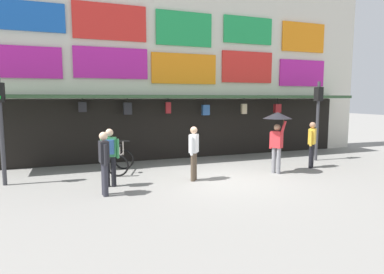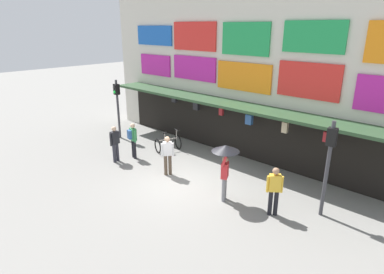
% 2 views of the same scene
% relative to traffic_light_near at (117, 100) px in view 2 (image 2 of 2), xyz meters
% --- Properties ---
extents(ground_plane, '(80.00, 80.00, 0.00)m').
position_rel_traffic_light_near_xyz_m(ground_plane, '(6.37, -1.60, -2.14)').
color(ground_plane, gray).
extents(shopfront, '(18.00, 2.60, 8.00)m').
position_rel_traffic_light_near_xyz_m(shopfront, '(6.37, 2.96, 1.82)').
color(shopfront, beige).
rests_on(shopfront, ground).
extents(traffic_light_near, '(0.29, 0.33, 3.20)m').
position_rel_traffic_light_near_xyz_m(traffic_light_near, '(0.00, 0.00, 0.00)').
color(traffic_light_near, '#38383D').
rests_on(traffic_light_near, ground).
extents(traffic_light_far, '(0.31, 0.34, 3.20)m').
position_rel_traffic_light_near_xyz_m(traffic_light_far, '(11.27, 0.02, 0.00)').
color(traffic_light_far, '#38383D').
rests_on(traffic_light_far, ground).
extents(bicycle_parked, '(1.05, 1.33, 1.05)m').
position_rel_traffic_light_near_xyz_m(bicycle_parked, '(3.44, 0.46, -1.75)').
color(bicycle_parked, black).
rests_on(bicycle_parked, ground).
extents(pedestrian_in_red, '(0.52, 0.42, 1.68)m').
position_rel_traffic_light_near_xyz_m(pedestrian_in_red, '(2.90, -1.24, -1.16)').
color(pedestrian_in_red, black).
rests_on(pedestrian_in_red, ground).
extents(pedestrian_with_umbrella, '(0.96, 0.96, 2.08)m').
position_rel_traffic_light_near_xyz_m(pedestrian_with_umbrella, '(8.37, -1.42, -0.50)').
color(pedestrian_with_umbrella, gray).
rests_on(pedestrian_with_umbrella, ground).
extents(pedestrian_in_yellow, '(0.25, 0.53, 1.68)m').
position_rel_traffic_light_near_xyz_m(pedestrian_in_yellow, '(2.67, -2.05, -1.19)').
color(pedestrian_in_yellow, '#2D2D38').
rests_on(pedestrian_in_yellow, ground).
extents(pedestrian_in_green, '(0.43, 0.40, 1.68)m').
position_rel_traffic_light_near_xyz_m(pedestrian_in_green, '(10.11, -1.08, -1.19)').
color(pedestrian_in_green, black).
rests_on(pedestrian_in_green, ground).
extents(pedestrian_in_black, '(0.39, 0.44, 1.68)m').
position_rel_traffic_light_near_xyz_m(pedestrian_in_black, '(5.41, -1.37, -1.19)').
color(pedestrian_in_black, brown).
rests_on(pedestrian_in_black, ground).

